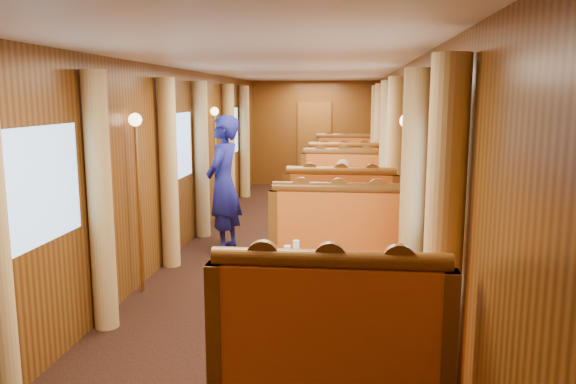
# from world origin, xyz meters

# --- Properties ---
(floor) EXTENTS (3.00, 12.00, 0.01)m
(floor) POSITION_xyz_m (0.00, 0.00, 0.00)
(floor) COLOR black
(floor) RESTS_ON ground
(ceiling) EXTENTS (3.00, 12.00, 0.01)m
(ceiling) POSITION_xyz_m (0.00, 0.00, 2.50)
(ceiling) COLOR silver
(ceiling) RESTS_ON wall_left
(wall_far) EXTENTS (3.00, 0.01, 2.50)m
(wall_far) POSITION_xyz_m (0.00, 6.00, 1.25)
(wall_far) COLOR brown
(wall_far) RESTS_ON floor
(wall_left) EXTENTS (0.01, 12.00, 2.50)m
(wall_left) POSITION_xyz_m (-1.50, 0.00, 1.25)
(wall_left) COLOR brown
(wall_left) RESTS_ON floor
(wall_right) EXTENTS (0.01, 12.00, 2.50)m
(wall_right) POSITION_xyz_m (1.50, 0.00, 1.25)
(wall_right) COLOR brown
(wall_right) RESTS_ON floor
(doorway_far) EXTENTS (0.80, 0.04, 2.00)m
(doorway_far) POSITION_xyz_m (0.00, 5.97, 1.00)
(doorway_far) COLOR brown
(doorway_far) RESTS_ON floor
(table_near) EXTENTS (1.05, 0.72, 0.75)m
(table_near) POSITION_xyz_m (0.75, -3.50, 0.38)
(table_near) COLOR white
(table_near) RESTS_ON floor
(banquette_near_aft) EXTENTS (1.30, 0.55, 1.34)m
(banquette_near_aft) POSITION_xyz_m (0.75, -2.49, 0.42)
(banquette_near_aft) COLOR #BB3C14
(banquette_near_aft) RESTS_ON floor
(table_mid) EXTENTS (1.05, 0.72, 0.75)m
(table_mid) POSITION_xyz_m (0.75, 0.00, 0.38)
(table_mid) COLOR white
(table_mid) RESTS_ON floor
(banquette_mid_fwd) EXTENTS (1.30, 0.55, 1.34)m
(banquette_mid_fwd) POSITION_xyz_m (0.75, -1.01, 0.42)
(banquette_mid_fwd) COLOR #BB3C14
(banquette_mid_fwd) RESTS_ON floor
(banquette_mid_aft) EXTENTS (1.30, 0.55, 1.34)m
(banquette_mid_aft) POSITION_xyz_m (0.75, 1.01, 0.42)
(banquette_mid_aft) COLOR #BB3C14
(banquette_mid_aft) RESTS_ON floor
(table_far) EXTENTS (1.05, 0.72, 0.75)m
(table_far) POSITION_xyz_m (0.75, 3.50, 0.38)
(table_far) COLOR white
(table_far) RESTS_ON floor
(banquette_far_fwd) EXTENTS (1.30, 0.55, 1.34)m
(banquette_far_fwd) POSITION_xyz_m (0.75, 2.49, 0.42)
(banquette_far_fwd) COLOR #BB3C14
(banquette_far_fwd) RESTS_ON floor
(banquette_far_aft) EXTENTS (1.30, 0.55, 1.34)m
(banquette_far_aft) POSITION_xyz_m (0.75, 4.51, 0.42)
(banquette_far_aft) COLOR #BB3C14
(banquette_far_aft) RESTS_ON floor
(tea_tray) EXTENTS (0.36, 0.28, 0.01)m
(tea_tray) POSITION_xyz_m (0.64, -3.52, 0.76)
(tea_tray) COLOR silver
(tea_tray) RESTS_ON table_near
(teapot_left) EXTENTS (0.22, 0.19, 0.15)m
(teapot_left) POSITION_xyz_m (0.58, -3.62, 0.82)
(teapot_left) COLOR silver
(teapot_left) RESTS_ON tea_tray
(teapot_right) EXTENTS (0.18, 0.15, 0.13)m
(teapot_right) POSITION_xyz_m (0.76, -3.59, 0.82)
(teapot_right) COLOR silver
(teapot_right) RESTS_ON tea_tray
(teapot_back) EXTENTS (0.18, 0.16, 0.12)m
(teapot_back) POSITION_xyz_m (0.65, -3.44, 0.81)
(teapot_back) COLOR silver
(teapot_back) RESTS_ON tea_tray
(fruit_plate) EXTENTS (0.23, 0.23, 0.05)m
(fruit_plate) POSITION_xyz_m (1.07, -3.58, 0.77)
(fruit_plate) COLOR white
(fruit_plate) RESTS_ON table_near
(cup_inboard) EXTENTS (0.08, 0.08, 0.26)m
(cup_inboard) POSITION_xyz_m (0.39, -3.41, 0.86)
(cup_inboard) COLOR white
(cup_inboard) RESTS_ON table_near
(cup_outboard) EXTENTS (0.08, 0.08, 0.26)m
(cup_outboard) POSITION_xyz_m (0.44, -3.25, 0.86)
(cup_outboard) COLOR white
(cup_outboard) RESTS_ON table_near
(rose_vase_mid) EXTENTS (0.06, 0.06, 0.36)m
(rose_vase_mid) POSITION_xyz_m (0.75, 0.00, 0.93)
(rose_vase_mid) COLOR silver
(rose_vase_mid) RESTS_ON table_mid
(rose_vase_far) EXTENTS (0.06, 0.06, 0.36)m
(rose_vase_far) POSITION_xyz_m (0.73, 3.51, 0.93)
(rose_vase_far) COLOR silver
(rose_vase_far) RESTS_ON table_far
(window_left_near) EXTENTS (0.01, 1.20, 0.90)m
(window_left_near) POSITION_xyz_m (-1.49, -3.50, 1.45)
(window_left_near) COLOR #82ADE2
(window_left_near) RESTS_ON wall_left
(curtain_left_near_b) EXTENTS (0.22, 0.22, 2.35)m
(curtain_left_near_b) POSITION_xyz_m (-1.38, -2.72, 1.18)
(curtain_left_near_b) COLOR tan
(curtain_left_near_b) RESTS_ON floor
(window_right_near) EXTENTS (0.01, 1.20, 0.90)m
(window_right_near) POSITION_xyz_m (1.49, -3.50, 1.45)
(window_right_near) COLOR #82ADE2
(window_right_near) RESTS_ON wall_right
(curtain_right_near_a) EXTENTS (0.22, 0.22, 2.35)m
(curtain_right_near_a) POSITION_xyz_m (1.38, -4.28, 1.18)
(curtain_right_near_a) COLOR tan
(curtain_right_near_a) RESTS_ON floor
(curtain_right_near_b) EXTENTS (0.22, 0.22, 2.35)m
(curtain_right_near_b) POSITION_xyz_m (1.38, -2.72, 1.18)
(curtain_right_near_b) COLOR tan
(curtain_right_near_b) RESTS_ON floor
(window_left_mid) EXTENTS (0.01, 1.20, 0.90)m
(window_left_mid) POSITION_xyz_m (-1.49, 0.00, 1.45)
(window_left_mid) COLOR #82ADE2
(window_left_mid) RESTS_ON wall_left
(curtain_left_mid_a) EXTENTS (0.22, 0.22, 2.35)m
(curtain_left_mid_a) POSITION_xyz_m (-1.38, -0.78, 1.18)
(curtain_left_mid_a) COLOR tan
(curtain_left_mid_a) RESTS_ON floor
(curtain_left_mid_b) EXTENTS (0.22, 0.22, 2.35)m
(curtain_left_mid_b) POSITION_xyz_m (-1.38, 0.78, 1.18)
(curtain_left_mid_b) COLOR tan
(curtain_left_mid_b) RESTS_ON floor
(window_right_mid) EXTENTS (0.01, 1.20, 0.90)m
(window_right_mid) POSITION_xyz_m (1.49, 0.00, 1.45)
(window_right_mid) COLOR #82ADE2
(window_right_mid) RESTS_ON wall_right
(curtain_right_mid_a) EXTENTS (0.22, 0.22, 2.35)m
(curtain_right_mid_a) POSITION_xyz_m (1.38, -0.78, 1.18)
(curtain_right_mid_a) COLOR tan
(curtain_right_mid_a) RESTS_ON floor
(curtain_right_mid_b) EXTENTS (0.22, 0.22, 2.35)m
(curtain_right_mid_b) POSITION_xyz_m (1.38, 0.78, 1.18)
(curtain_right_mid_b) COLOR tan
(curtain_right_mid_b) RESTS_ON floor
(window_left_far) EXTENTS (0.01, 1.20, 0.90)m
(window_left_far) POSITION_xyz_m (-1.49, 3.50, 1.45)
(window_left_far) COLOR #82ADE2
(window_left_far) RESTS_ON wall_left
(curtain_left_far_a) EXTENTS (0.22, 0.22, 2.35)m
(curtain_left_far_a) POSITION_xyz_m (-1.38, 2.72, 1.18)
(curtain_left_far_a) COLOR tan
(curtain_left_far_a) RESTS_ON floor
(curtain_left_far_b) EXTENTS (0.22, 0.22, 2.35)m
(curtain_left_far_b) POSITION_xyz_m (-1.38, 4.28, 1.18)
(curtain_left_far_b) COLOR tan
(curtain_left_far_b) RESTS_ON floor
(window_right_far) EXTENTS (0.01, 1.20, 0.90)m
(window_right_far) POSITION_xyz_m (1.49, 3.50, 1.45)
(window_right_far) COLOR #82ADE2
(window_right_far) RESTS_ON wall_right
(curtain_right_far_a) EXTENTS (0.22, 0.22, 2.35)m
(curtain_right_far_a) POSITION_xyz_m (1.38, 2.72, 1.18)
(curtain_right_far_a) COLOR tan
(curtain_right_far_a) RESTS_ON floor
(curtain_right_far_b) EXTENTS (0.22, 0.22, 2.35)m
(curtain_right_far_b) POSITION_xyz_m (1.38, 4.28, 1.18)
(curtain_right_far_b) COLOR tan
(curtain_right_far_b) RESTS_ON floor
(sconce_left_fore) EXTENTS (0.14, 0.14, 1.95)m
(sconce_left_fore) POSITION_xyz_m (-1.40, -1.75, 1.38)
(sconce_left_fore) COLOR #BF8C3F
(sconce_left_fore) RESTS_ON floor
(sconce_right_fore) EXTENTS (0.14, 0.14, 1.95)m
(sconce_right_fore) POSITION_xyz_m (1.40, -1.75, 1.38)
(sconce_right_fore) COLOR #BF8C3F
(sconce_right_fore) RESTS_ON floor
(sconce_left_aft) EXTENTS (0.14, 0.14, 1.95)m
(sconce_left_aft) POSITION_xyz_m (-1.40, 1.75, 1.38)
(sconce_left_aft) COLOR #BF8C3F
(sconce_left_aft) RESTS_ON floor
(sconce_right_aft) EXTENTS (0.14, 0.14, 1.95)m
(sconce_right_aft) POSITION_xyz_m (1.40, 1.75, 1.38)
(sconce_right_aft) COLOR #BF8C3F
(sconce_right_aft) RESTS_ON floor
(steward) EXTENTS (0.55, 0.74, 1.87)m
(steward) POSITION_xyz_m (-0.86, -0.03, 0.94)
(steward) COLOR navy
(steward) RESTS_ON floor
(passenger) EXTENTS (0.40, 0.44, 0.76)m
(passenger) POSITION_xyz_m (0.75, 0.79, 0.74)
(passenger) COLOR beige
(passenger) RESTS_ON banquette_mid_aft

